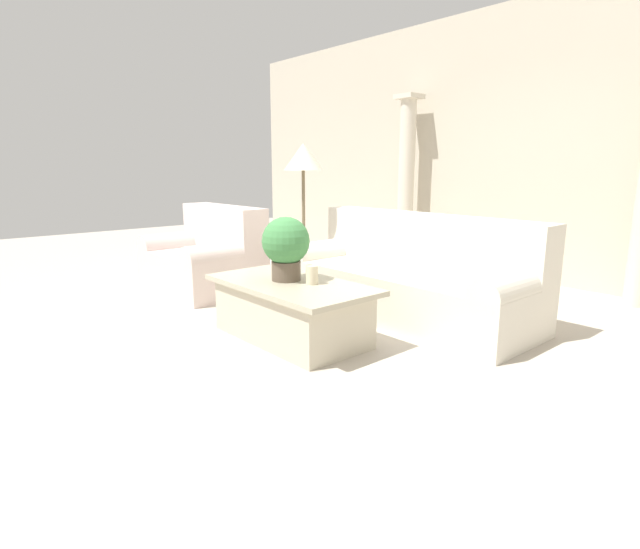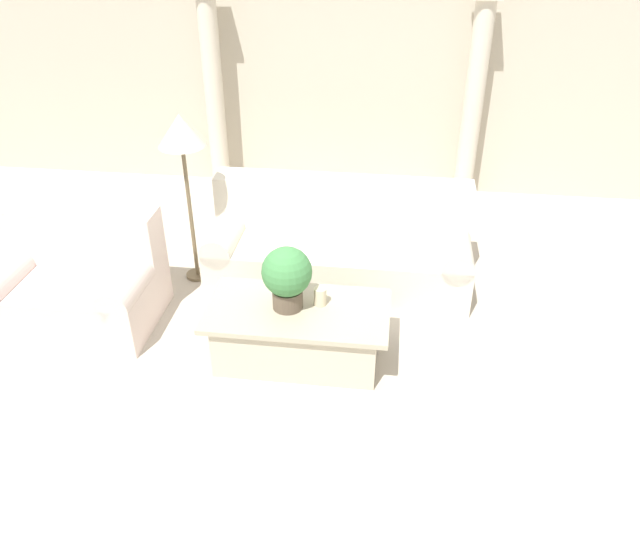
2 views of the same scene
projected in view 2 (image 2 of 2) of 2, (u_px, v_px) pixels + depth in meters
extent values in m
plane|color=#BCB2A3|center=(309.00, 318.00, 5.39)|extent=(16.00, 16.00, 0.00)
cube|color=beige|center=(345.00, 52.00, 7.01)|extent=(10.00, 0.06, 3.20)
cube|color=beige|center=(339.00, 262.00, 5.78)|extent=(2.37, 0.90, 0.43)
cube|color=beige|center=(343.00, 204.00, 5.79)|extent=(2.37, 0.31, 0.48)
cylinder|color=beige|center=(227.00, 232.00, 5.77)|extent=(0.28, 0.90, 0.28)
cylinder|color=beige|center=(456.00, 247.00, 5.55)|extent=(0.28, 0.90, 0.28)
cube|color=beige|center=(77.00, 299.00, 5.26)|extent=(1.33, 0.90, 0.43)
cube|color=beige|center=(82.00, 235.00, 5.27)|extent=(1.33, 0.31, 0.48)
cylinder|color=beige|center=(11.00, 271.00, 5.19)|extent=(0.28, 0.90, 0.28)
cylinder|color=beige|center=(133.00, 280.00, 5.08)|extent=(0.28, 0.90, 0.28)
cube|color=beige|center=(298.00, 335.00, 4.84)|extent=(1.22, 0.65, 0.42)
cube|color=#B3A98F|center=(298.00, 311.00, 4.72)|extent=(1.39, 0.74, 0.04)
cylinder|color=brown|center=(288.00, 298.00, 4.69)|extent=(0.23, 0.23, 0.15)
sphere|color=#428447|center=(287.00, 272.00, 4.57)|extent=(0.38, 0.38, 0.38)
cylinder|color=beige|center=(320.00, 296.00, 4.73)|extent=(0.10, 0.10, 0.14)
cylinder|color=brown|center=(198.00, 275.00, 5.97)|extent=(0.22, 0.22, 0.03)
cylinder|color=brown|center=(191.00, 213.00, 5.62)|extent=(0.04, 0.04, 1.27)
cone|color=beige|center=(180.00, 130.00, 5.22)|extent=(0.41, 0.41, 0.27)
cylinder|color=beige|center=(214.00, 98.00, 7.17)|extent=(0.22, 0.22, 2.22)
cylinder|color=beige|center=(473.00, 108.00, 6.85)|extent=(0.22, 0.22, 2.22)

